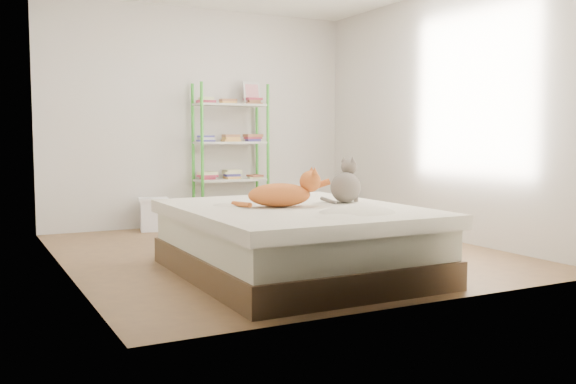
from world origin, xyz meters
TOP-DOWN VIEW (x-y plane):
  - room at (0.00, 0.00)m, footprint 3.81×4.21m
  - bed at (-0.32, -0.94)m, footprint 1.68×2.10m
  - orange_cat at (-0.44, -0.92)m, footprint 0.64×0.46m
  - grey_cat at (0.18, -0.88)m, footprint 0.41×0.39m
  - shelf_unit at (0.31, 1.88)m, footprint 0.88×0.36m
  - cardboard_box at (0.60, 0.75)m, footprint 0.49×0.47m
  - white_bin at (-0.67, 1.85)m, footprint 0.38×0.35m

SIDE VIEW (x-z plane):
  - cardboard_box at x=0.60m, z-range -0.02..0.37m
  - white_bin at x=-0.67m, z-range 0.00..0.38m
  - bed at x=-0.32m, z-range 0.00..0.54m
  - orange_cat at x=-0.44m, z-range 0.53..0.77m
  - grey_cat at x=0.18m, z-range 0.53..0.90m
  - shelf_unit at x=0.31m, z-range -0.02..1.72m
  - room at x=0.00m, z-range 0.00..2.61m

